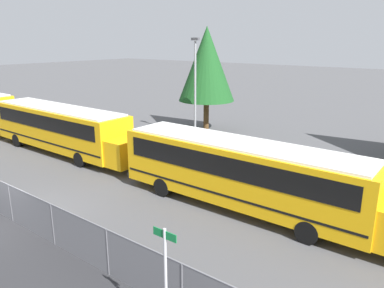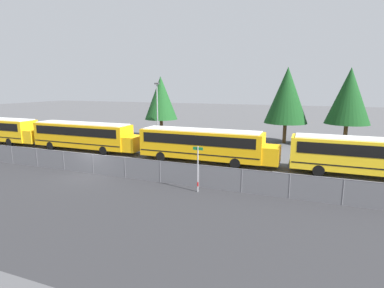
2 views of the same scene
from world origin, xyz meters
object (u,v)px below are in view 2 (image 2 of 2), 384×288
Objects in this scene: street_sign at (198,168)px; school_bus_3 at (374,155)px; school_bus_2 at (203,143)px; school_bus_1 at (84,134)px; tree_0 at (287,95)px; tree_1 at (161,98)px; light_pole at (157,109)px; tree_3 at (349,96)px.

school_bus_3 is at bearing 34.57° from street_sign.
school_bus_2 is at bearing -179.41° from school_bus_3.
school_bus_1 is 27.87m from school_bus_3.
school_bus_1 and school_bus_2 have the same top height.
school_bus_1 is 1.40× the size of tree_0.
tree_0 is 16.44m from tree_1.
school_bus_3 is 15.38m from tree_0.
tree_3 reaches higher than light_pole.
school_bus_3 is at bearing -0.15° from school_bus_1.
tree_0 is 1.03× the size of tree_3.
school_bus_2 is 15.35m from tree_1.
school_bus_2 is at bearing -116.21° from tree_0.
tree_0 reaches higher than tree_1.
light_pole is 16.33m from tree_0.
tree_3 is at bearing 22.87° from school_bus_1.
tree_3 is at bearing 1.37° from tree_1.
school_bus_2 is 8.17m from street_sign.
school_bus_1 is at bearing 153.67° from street_sign.
tree_0 is at bearing 15.07° from light_pole.
school_bus_3 is 1.40× the size of tree_0.
school_bus_1 is at bearing 179.11° from school_bus_2.
tree_0 is at bearing 31.95° from school_bus_1.
light_pole is 0.80× the size of tree_0.
tree_0 is at bearing 169.20° from tree_3.
light_pole is (-9.32, 8.68, 2.30)m from school_bus_2.
tree_0 is 6.81m from tree_3.
street_sign is 0.34× the size of tree_0.
school_bus_3 is 24.84m from light_pole.
tree_3 is at bearing 41.70° from school_bus_2.
light_pole is 0.89× the size of tree_1.
tree_1 is at bearing 123.02° from street_sign.
tree_3 is (6.69, -1.28, 0.02)m from tree_0.
street_sign reaches higher than school_bus_3.
tree_3 is (-0.85, 11.48, 4.14)m from school_bus_3.
tree_0 reaches higher than school_bus_1.
school_bus_3 is 26.51m from tree_1.
school_bus_2 is 12.94m from light_pole.
tree_1 is at bearing 69.79° from school_bus_1.
school_bus_2 is 1.00× the size of school_bus_3.
tree_0 is at bearing 63.79° from school_bus_2.
school_bus_1 is 12.12m from tree_1.
school_bus_2 is at bearing -0.89° from school_bus_1.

